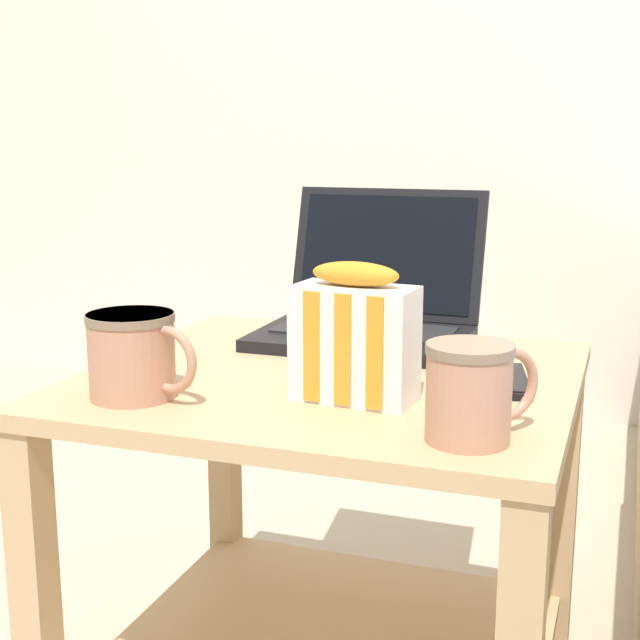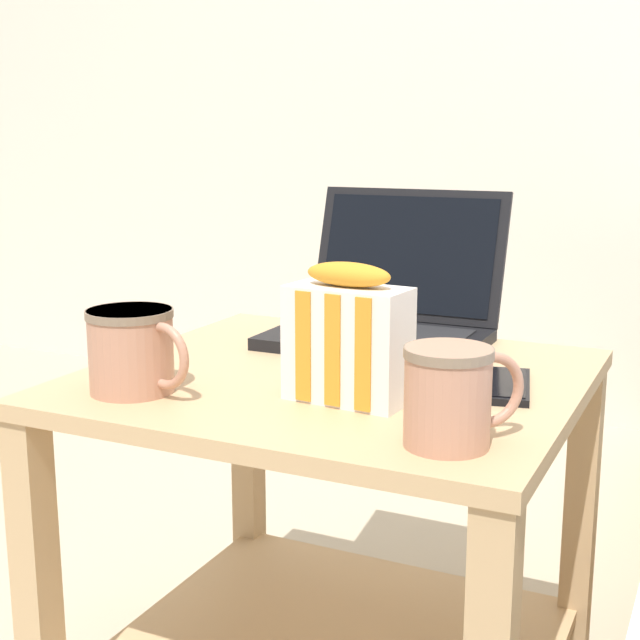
{
  "view_description": "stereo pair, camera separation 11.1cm",
  "coord_description": "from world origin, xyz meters",
  "px_view_note": "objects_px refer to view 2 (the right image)",
  "views": [
    {
      "loc": [
        0.37,
        -1.07,
        0.85
      ],
      "look_at": [
        0.0,
        -0.04,
        0.62
      ],
      "focal_mm": 50.0,
      "sensor_mm": 36.0,
      "label": 1
    },
    {
      "loc": [
        0.47,
        -1.03,
        0.85
      ],
      "look_at": [
        0.0,
        -0.04,
        0.62
      ],
      "focal_mm": 50.0,
      "sensor_mm": 36.0,
      "label": 2
    }
  ],
  "objects_px": {
    "mug_front_right": "(133,347)",
    "cell_phone": "(497,385)",
    "laptop": "(387,310)",
    "snack_bag": "(348,339)",
    "mug_front_left": "(451,392)"
  },
  "relations": [
    {
      "from": "mug_front_right",
      "to": "cell_phone",
      "type": "height_order",
      "value": "mug_front_right"
    },
    {
      "from": "mug_front_left",
      "to": "snack_bag",
      "type": "distance_m",
      "value": 0.18
    },
    {
      "from": "laptop",
      "to": "mug_front_right",
      "type": "bearing_deg",
      "value": -113.74
    },
    {
      "from": "mug_front_left",
      "to": "mug_front_right",
      "type": "xyz_separation_m",
      "value": [
        -0.4,
        0.02,
        0.0
      ]
    },
    {
      "from": "snack_bag",
      "to": "mug_front_right",
      "type": "bearing_deg",
      "value": -162.39
    },
    {
      "from": "cell_phone",
      "to": "snack_bag",
      "type": "bearing_deg",
      "value": -139.85
    },
    {
      "from": "mug_front_right",
      "to": "cell_phone",
      "type": "bearing_deg",
      "value": 27.16
    },
    {
      "from": "laptop",
      "to": "cell_phone",
      "type": "distance_m",
      "value": 0.3
    },
    {
      "from": "mug_front_left",
      "to": "cell_phone",
      "type": "relative_size",
      "value": 0.71
    },
    {
      "from": "mug_front_right",
      "to": "mug_front_left",
      "type": "bearing_deg",
      "value": -2.55
    },
    {
      "from": "cell_phone",
      "to": "mug_front_left",
      "type": "bearing_deg",
      "value": -88.0
    },
    {
      "from": "snack_bag",
      "to": "laptop",
      "type": "bearing_deg",
      "value": 103.16
    },
    {
      "from": "laptop",
      "to": "snack_bag",
      "type": "height_order",
      "value": "laptop"
    },
    {
      "from": "mug_front_left",
      "to": "mug_front_right",
      "type": "relative_size",
      "value": 0.77
    },
    {
      "from": "mug_front_right",
      "to": "laptop",
      "type": "bearing_deg",
      "value": 66.26
    }
  ]
}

